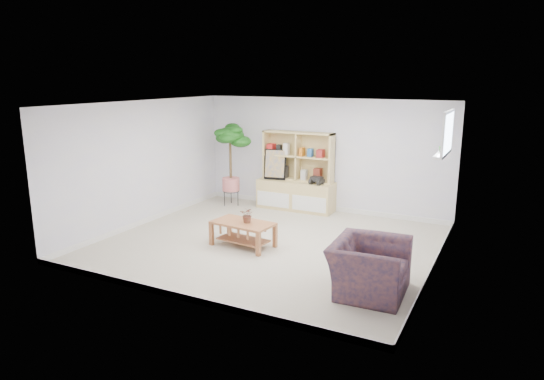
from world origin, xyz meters
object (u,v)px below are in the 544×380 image
at_px(floor_tree, 231,165).
at_px(armchair, 369,264).
at_px(coffee_table, 243,234).
at_px(storage_unit, 296,171).

xyz_separation_m(floor_tree, armchair, (4.04, -3.06, -0.51)).
bearing_deg(floor_tree, armchair, -37.12).
bearing_deg(coffee_table, storage_unit, 99.70).
relative_size(storage_unit, floor_tree, 0.92).
distance_m(storage_unit, coffee_table, 2.66).
xyz_separation_m(storage_unit, armchair, (2.59, -3.39, -0.44)).
relative_size(storage_unit, armchair, 1.54).
height_order(storage_unit, floor_tree, floor_tree).
height_order(coffee_table, armchair, armchair).
xyz_separation_m(storage_unit, floor_tree, (-1.45, -0.33, 0.07)).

